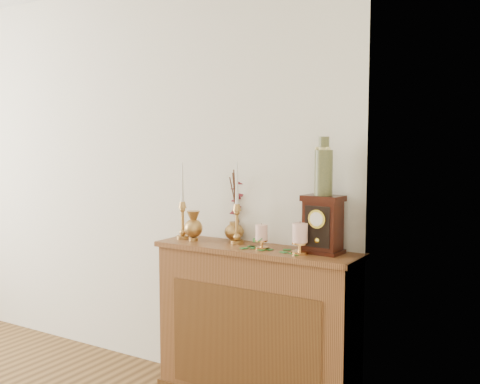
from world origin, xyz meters
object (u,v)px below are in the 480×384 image
Objects in this scene: candlestick_left at (183,214)px; ceramic_vase at (324,169)px; bud_vase at (193,226)px; ginger_jar at (237,208)px; candlestick_center at (237,217)px; mantel_clock at (323,225)px.

ceramic_vase is (0.93, 0.04, 0.30)m from candlestick_left.
candlestick_left is 2.59× the size of bud_vase.
ginger_jar is (0.21, 0.17, 0.11)m from bud_vase.
candlestick_center is at bearing -58.17° from ginger_jar.
mantel_clock is (0.93, 0.04, -0.00)m from candlestick_left.
mantel_clock is at bearing -94.27° from ceramic_vase.
ceramic_vase is (0.61, -0.10, 0.26)m from ginger_jar.
bud_vase is at bearing -142.03° from ginger_jar.
candlestick_center is 0.62m from ceramic_vase.
candlestick_center is 1.53× the size of mantel_clock.
candlestick_center is at bearing -179.22° from ceramic_vase.
candlestick_center is 0.55m from mantel_clock.
candlestick_center is at bearing -175.26° from mantel_clock.
ginger_jar reaches higher than bud_vase.
ceramic_vase is at bearing -9.30° from ginger_jar.
ginger_jar is at bearing 170.70° from ceramic_vase.
ginger_jar is 0.68m from ceramic_vase.
candlestick_left is 0.12m from bud_vase.
candlestick_center is 1.11× the size of ginger_jar.
candlestick_center is at bearing 11.55° from bud_vase.
ginger_jar is 1.39× the size of mantel_clock.
bud_vase is at bearing -175.55° from ceramic_vase.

